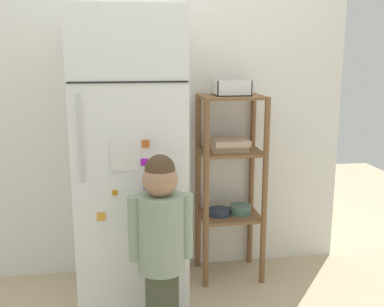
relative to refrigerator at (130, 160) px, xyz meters
name	(u,v)px	position (x,y,z in m)	size (l,w,h in m)	color
ground_plane	(166,291)	(0.20, -0.02, -0.84)	(6.00, 6.00, 0.00)	tan
kitchen_wall_back	(159,109)	(0.20, 0.35, 0.25)	(2.47, 0.03, 2.17)	silver
refrigerator	(130,160)	(0.00, 0.00, 0.00)	(0.60, 0.67, 1.67)	white
child_standing	(161,232)	(0.13, -0.51, -0.25)	(0.31, 0.23, 0.97)	#484C38
pantry_shelf_unit	(230,172)	(0.63, 0.15, -0.13)	(0.40, 0.33, 1.18)	brown
fruit_bin	(230,89)	(0.62, 0.16, 0.39)	(0.21, 0.17, 0.09)	white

